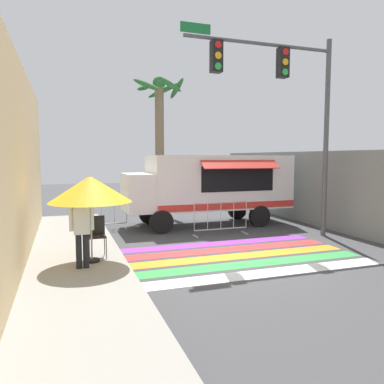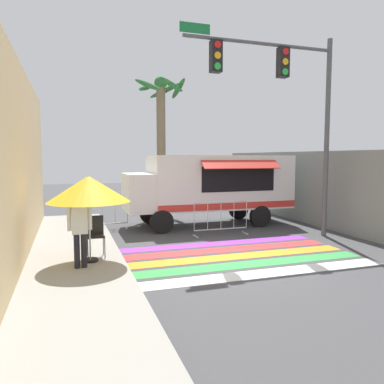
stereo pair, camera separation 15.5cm
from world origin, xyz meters
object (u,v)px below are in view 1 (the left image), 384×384
at_px(traffic_signal_pole, 285,92).
at_px(folding_chair, 96,232).
at_px(patio_umbrella, 90,189).
at_px(food_truck, 207,184).
at_px(vendor_person, 82,227).
at_px(barricade_front, 221,218).
at_px(barricade_side, 101,214).
at_px(palm_tree, 160,125).

distance_m(traffic_signal_pole, folding_chair, 7.07).
xyz_separation_m(traffic_signal_pole, folding_chair, (-5.85, -0.87, -3.87)).
bearing_deg(folding_chair, patio_umbrella, -93.74).
distance_m(food_truck, vendor_person, 6.88).
height_order(traffic_signal_pole, folding_chair, traffic_signal_pole).
bearing_deg(barricade_front, folding_chair, -154.19).
xyz_separation_m(barricade_side, palm_tree, (3.11, 3.62, 3.59)).
bearing_deg(palm_tree, food_truck, -78.27).
height_order(patio_umbrella, folding_chair, patio_umbrella).
bearing_deg(barricade_side, food_truck, -5.54).
xyz_separation_m(food_truck, barricade_front, (-0.23, -1.87, -1.03)).
relative_size(barricade_side, palm_tree, 0.29).
distance_m(barricade_front, palm_tree, 6.91).
height_order(food_truck, vendor_person, food_truck).
relative_size(folding_chair, palm_tree, 0.16).
bearing_deg(patio_umbrella, palm_tree, 65.69).
height_order(traffic_signal_pole, barricade_side, traffic_signal_pole).
bearing_deg(food_truck, vendor_person, -135.11).
distance_m(traffic_signal_pole, vendor_person, 7.40).
xyz_separation_m(traffic_signal_pole, palm_tree, (-2.21, 7.06, -0.49)).
height_order(folding_chair, vendor_person, vendor_person).
distance_m(traffic_signal_pole, barricade_front, 4.54).
height_order(patio_umbrella, barricade_side, patio_umbrella).
bearing_deg(folding_chair, traffic_signal_pole, 22.67).
distance_m(patio_umbrella, barricade_side, 5.00).
bearing_deg(patio_umbrella, food_truck, 43.53).
bearing_deg(barricade_front, traffic_signal_pole, -36.30).
relative_size(traffic_signal_pole, patio_umbrella, 3.15).
xyz_separation_m(traffic_signal_pole, patio_umbrella, (-6.01, -1.35, -2.76)).
relative_size(barricade_front, palm_tree, 0.30).
relative_size(food_truck, folding_chair, 6.35).
relative_size(patio_umbrella, barricade_front, 1.05).
height_order(patio_umbrella, vendor_person, patio_umbrella).
height_order(traffic_signal_pole, palm_tree, traffic_signal_pole).
xyz_separation_m(vendor_person, barricade_front, (4.63, 2.97, -0.53)).
relative_size(barricade_front, barricade_side, 1.04).
bearing_deg(patio_umbrella, barricade_front, 29.91).
xyz_separation_m(patio_umbrella, vendor_person, (-0.23, -0.45, -0.79)).
bearing_deg(folding_chair, vendor_person, -98.55).
bearing_deg(food_truck, palm_tree, 101.73).
bearing_deg(vendor_person, food_truck, 58.31).
bearing_deg(food_truck, patio_umbrella, -136.47).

